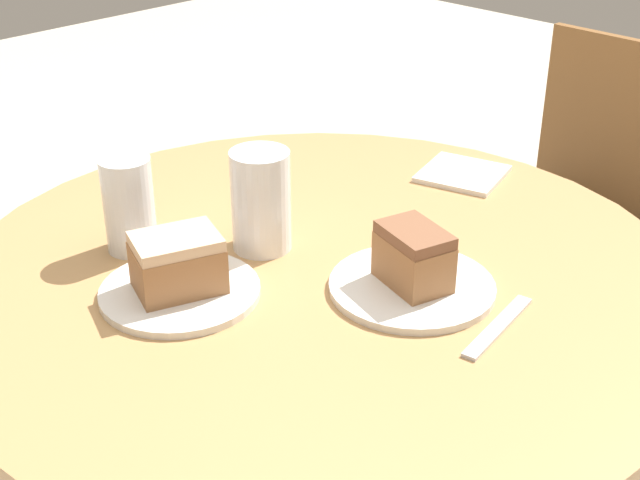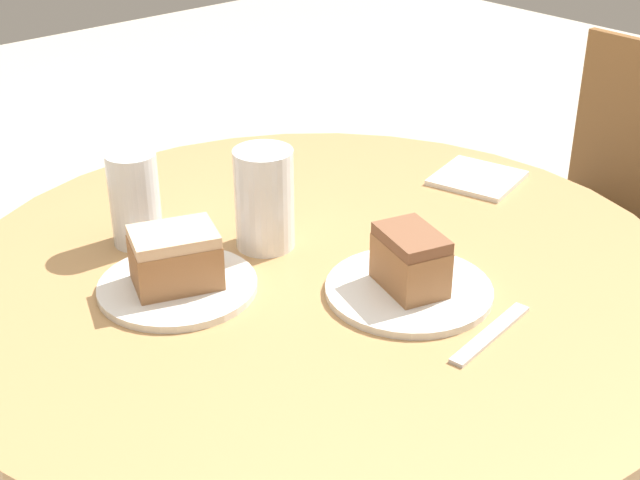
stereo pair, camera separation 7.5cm
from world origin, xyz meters
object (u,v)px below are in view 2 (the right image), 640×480
(glass_water, at_px, (135,203))
(plate_near, at_px, (409,290))
(cake_slice_near, at_px, (410,260))
(glass_lemonade, at_px, (264,203))
(plate_far, at_px, (178,286))
(cake_slice_far, at_px, (175,258))
(chair, at_px, (602,245))

(glass_water, bearing_deg, plate_near, 27.95)
(cake_slice_near, bearing_deg, plate_near, -90.00)
(glass_lemonade, distance_m, glass_water, 0.18)
(plate_far, xyz_separation_m, cake_slice_far, (-0.00, -0.00, 0.04))
(chair, distance_m, glass_lemonade, 0.97)
(plate_near, relative_size, glass_water, 1.59)
(cake_slice_near, xyz_separation_m, cake_slice_far, (-0.20, -0.21, -0.00))
(cake_slice_near, bearing_deg, glass_lemonade, -165.98)
(cake_slice_far, bearing_deg, glass_lemonade, 97.64)
(plate_far, height_order, glass_lemonade, glass_lemonade)
(plate_near, xyz_separation_m, glass_water, (-0.34, -0.18, 0.05))
(chair, relative_size, glass_lemonade, 6.03)
(glass_water, bearing_deg, cake_slice_far, -12.08)
(cake_slice_far, bearing_deg, plate_far, 63.43)
(plate_far, bearing_deg, cake_slice_far, -116.57)
(chair, distance_m, plate_far, 1.10)
(cake_slice_near, distance_m, glass_water, 0.39)
(glass_lemonade, bearing_deg, glass_water, -134.07)
(cake_slice_near, bearing_deg, cake_slice_far, -133.04)
(plate_far, height_order, cake_slice_far, cake_slice_far)
(cake_slice_far, relative_size, glass_lemonade, 0.90)
(plate_far, bearing_deg, glass_water, 167.92)
(cake_slice_far, distance_m, glass_lemonade, 0.16)
(plate_far, distance_m, glass_water, 0.16)
(plate_near, relative_size, cake_slice_near, 1.95)
(chair, bearing_deg, glass_water, -96.20)
(plate_far, xyz_separation_m, glass_lemonade, (-0.02, 0.16, 0.06))
(plate_near, xyz_separation_m, cake_slice_far, (-0.20, -0.21, 0.04))
(cake_slice_near, relative_size, glass_lemonade, 0.77)
(chair, distance_m, glass_water, 1.09)
(cake_slice_near, bearing_deg, plate_far, -133.04)
(chair, height_order, cake_slice_far, chair)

